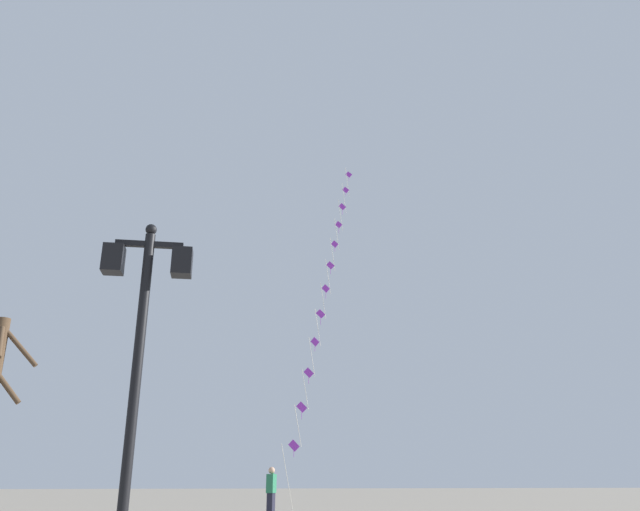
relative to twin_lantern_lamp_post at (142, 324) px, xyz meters
The scene contains 3 objects.
twin_lantern_lamp_post is the anchor object (origin of this frame).
kite_train 22.33m from the twin_lantern_lamp_post, 74.05° to the left, with size 5.14×11.17×19.67m.
kite_flyer 14.21m from the twin_lantern_lamp_post, 78.21° to the left, with size 0.40×0.62×1.71m.
Camera 1 is at (-1.04, -2.45, 1.30)m, focal length 34.55 mm.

